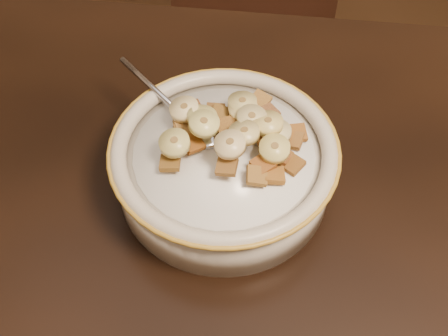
# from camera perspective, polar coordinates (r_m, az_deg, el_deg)

# --- Properties ---
(table) EXTENTS (1.43, 0.94, 0.04)m
(table) POSITION_cam_1_polar(r_m,az_deg,el_deg) (0.58, 11.86, -14.89)
(table) COLOR black
(table) RESTS_ON floor
(chair) EXTENTS (0.43, 0.43, 0.85)m
(chair) POSITION_cam_1_polar(r_m,az_deg,el_deg) (1.23, 2.53, 9.56)
(chair) COLOR black
(chair) RESTS_ON floor
(cereal_bowl) EXTENTS (0.23, 0.23, 0.05)m
(cereal_bowl) POSITION_cam_1_polar(r_m,az_deg,el_deg) (0.60, -0.00, -0.15)
(cereal_bowl) COLOR beige
(cereal_bowl) RESTS_ON table
(milk) EXTENTS (0.19, 0.19, 0.00)m
(milk) POSITION_cam_1_polar(r_m,az_deg,el_deg) (0.58, -0.00, 1.51)
(milk) COLOR white
(milk) RESTS_ON cereal_bowl
(spoon) EXTENTS (0.07, 0.07, 0.01)m
(spoon) POSITION_cam_1_polar(r_m,az_deg,el_deg) (0.60, -2.47, 3.73)
(spoon) COLOR #B1B4C2
(spoon) RESTS_ON cereal_bowl
(cereal_square_0) EXTENTS (0.03, 0.03, 0.01)m
(cereal_square_0) POSITION_cam_1_polar(r_m,az_deg,el_deg) (0.56, 3.99, 0.39)
(cereal_square_0) COLOR brown
(cereal_square_0) RESTS_ON milk
(cereal_square_1) EXTENTS (0.02, 0.02, 0.01)m
(cereal_square_1) POSITION_cam_1_polar(r_m,az_deg,el_deg) (0.57, -4.58, 2.35)
(cereal_square_1) COLOR brown
(cereal_square_1) RESTS_ON milk
(cereal_square_2) EXTENTS (0.03, 0.03, 0.01)m
(cereal_square_2) POSITION_cam_1_polar(r_m,az_deg,el_deg) (0.59, 1.87, 4.95)
(cereal_square_2) COLOR olive
(cereal_square_2) RESTS_ON milk
(cereal_square_3) EXTENTS (0.02, 0.02, 0.01)m
(cereal_square_3) POSITION_cam_1_polar(r_m,az_deg,el_deg) (0.60, -0.34, 5.52)
(cereal_square_3) COLOR brown
(cereal_square_3) RESTS_ON milk
(cereal_square_4) EXTENTS (0.02, 0.02, 0.01)m
(cereal_square_4) POSITION_cam_1_polar(r_m,az_deg,el_deg) (0.58, 3.91, 3.76)
(cereal_square_4) COLOR #9C6021
(cereal_square_4) RESTS_ON milk
(cereal_square_5) EXTENTS (0.03, 0.03, 0.01)m
(cereal_square_5) POSITION_cam_1_polar(r_m,az_deg,el_deg) (0.58, 0.30, 4.37)
(cereal_square_5) COLOR olive
(cereal_square_5) RESTS_ON milk
(cereal_square_6) EXTENTS (0.02, 0.02, 0.01)m
(cereal_square_6) POSITION_cam_1_polar(r_m,az_deg,el_deg) (0.55, 3.35, -0.79)
(cereal_square_6) COLOR brown
(cereal_square_6) RESTS_ON milk
(cereal_square_7) EXTENTS (0.03, 0.03, 0.01)m
(cereal_square_7) POSITION_cam_1_polar(r_m,az_deg,el_deg) (0.57, 5.79, 1.32)
(cereal_square_7) COLOR brown
(cereal_square_7) RESTS_ON milk
(cereal_square_8) EXTENTS (0.03, 0.03, 0.01)m
(cereal_square_8) POSITION_cam_1_polar(r_m,az_deg,el_deg) (0.63, 3.69, 6.87)
(cereal_square_8) COLOR olive
(cereal_square_8) RESTS_ON milk
(cereal_square_9) EXTENTS (0.02, 0.02, 0.01)m
(cereal_square_9) POSITION_cam_1_polar(r_m,az_deg,el_deg) (0.61, -0.83, 5.83)
(cereal_square_9) COLOR brown
(cereal_square_9) RESTS_ON milk
(cereal_square_10) EXTENTS (0.02, 0.02, 0.01)m
(cereal_square_10) POSITION_cam_1_polar(r_m,az_deg,el_deg) (0.59, 7.39, 3.55)
(cereal_square_10) COLOR brown
(cereal_square_10) RESTS_ON milk
(cereal_square_11) EXTENTS (0.02, 0.02, 0.01)m
(cereal_square_11) POSITION_cam_1_polar(r_m,az_deg,el_deg) (0.56, 5.14, -0.72)
(cereal_square_11) COLOR #975F26
(cereal_square_11) RESTS_ON milk
(cereal_square_12) EXTENTS (0.03, 0.03, 0.01)m
(cereal_square_12) POSITION_cam_1_polar(r_m,az_deg,el_deg) (0.60, 4.70, 4.85)
(cereal_square_12) COLOR brown
(cereal_square_12) RESTS_ON milk
(cereal_square_13) EXTENTS (0.03, 0.03, 0.01)m
(cereal_square_13) POSITION_cam_1_polar(r_m,az_deg,el_deg) (0.59, 7.02, 2.84)
(cereal_square_13) COLOR brown
(cereal_square_13) RESTS_ON milk
(cereal_square_14) EXTENTS (0.03, 0.03, 0.01)m
(cereal_square_14) POSITION_cam_1_polar(r_m,az_deg,el_deg) (0.58, 4.17, 3.32)
(cereal_square_14) COLOR brown
(cereal_square_14) RESTS_ON milk
(cereal_square_15) EXTENTS (0.02, 0.02, 0.01)m
(cereal_square_15) POSITION_cam_1_polar(r_m,az_deg,el_deg) (0.55, 0.29, 0.17)
(cereal_square_15) COLOR brown
(cereal_square_15) RESTS_ON milk
(cereal_square_16) EXTENTS (0.03, 0.03, 0.01)m
(cereal_square_16) POSITION_cam_1_polar(r_m,az_deg,el_deg) (0.58, -4.03, 3.85)
(cereal_square_16) COLOR brown
(cereal_square_16) RESTS_ON milk
(cereal_square_17) EXTENTS (0.02, 0.02, 0.01)m
(cereal_square_17) POSITION_cam_1_polar(r_m,az_deg,el_deg) (0.56, -5.50, 0.54)
(cereal_square_17) COLOR brown
(cereal_square_17) RESTS_ON milk
(cereal_square_18) EXTENTS (0.03, 0.03, 0.01)m
(cereal_square_18) POSITION_cam_1_polar(r_m,az_deg,el_deg) (0.59, -4.09, 4.35)
(cereal_square_18) COLOR olive
(cereal_square_18) RESTS_ON milk
(cereal_square_19) EXTENTS (0.03, 0.03, 0.01)m
(cereal_square_19) POSITION_cam_1_polar(r_m,az_deg,el_deg) (0.61, 4.50, 5.60)
(cereal_square_19) COLOR brown
(cereal_square_19) RESTS_ON milk
(cereal_square_20) EXTENTS (0.03, 0.03, 0.01)m
(cereal_square_20) POSITION_cam_1_polar(r_m,az_deg,el_deg) (0.62, -3.32, 6.25)
(cereal_square_20) COLOR brown
(cereal_square_20) RESTS_ON milk
(cereal_square_21) EXTENTS (0.03, 0.03, 0.01)m
(cereal_square_21) POSITION_cam_1_polar(r_m,az_deg,el_deg) (0.57, -4.33, 2.45)
(cereal_square_21) COLOR brown
(cereal_square_21) RESTS_ON milk
(cereal_square_22) EXTENTS (0.03, 0.03, 0.01)m
(cereal_square_22) POSITION_cam_1_polar(r_m,az_deg,el_deg) (0.57, -3.18, 2.54)
(cereal_square_22) COLOR #633810
(cereal_square_22) RESTS_ON milk
(cereal_square_23) EXTENTS (0.03, 0.03, 0.01)m
(cereal_square_23) POSITION_cam_1_polar(r_m,az_deg,el_deg) (0.57, 6.96, 0.39)
(cereal_square_23) COLOR brown
(cereal_square_23) RESTS_ON milk
(cereal_square_24) EXTENTS (0.03, 0.03, 0.01)m
(cereal_square_24) POSITION_cam_1_polar(r_m,az_deg,el_deg) (0.59, -3.84, 4.02)
(cereal_square_24) COLOR brown
(cereal_square_24) RESTS_ON milk
(banana_slice_0) EXTENTS (0.04, 0.04, 0.01)m
(banana_slice_0) POSITION_cam_1_polar(r_m,az_deg,el_deg) (0.59, 1.98, 5.92)
(banana_slice_0) COLOR beige
(banana_slice_0) RESTS_ON milk
(banana_slice_1) EXTENTS (0.04, 0.04, 0.01)m
(banana_slice_1) POSITION_cam_1_polar(r_m,az_deg,el_deg) (0.58, 2.84, 5.06)
(banana_slice_1) COLOR #D4C27D
(banana_slice_1) RESTS_ON milk
(banana_slice_2) EXTENTS (0.04, 0.04, 0.02)m
(banana_slice_2) POSITION_cam_1_polar(r_m,az_deg,el_deg) (0.56, -5.05, 2.53)
(banana_slice_2) COLOR #E0D27D
(banana_slice_2) RESTS_ON milk
(banana_slice_3) EXTENTS (0.03, 0.03, 0.02)m
(banana_slice_3) POSITION_cam_1_polar(r_m,az_deg,el_deg) (0.56, 2.07, 3.59)
(banana_slice_3) COLOR tan
(banana_slice_3) RESTS_ON milk
(banana_slice_4) EXTENTS (0.04, 0.04, 0.01)m
(banana_slice_4) POSITION_cam_1_polar(r_m,az_deg,el_deg) (0.60, 1.87, 6.61)
(banana_slice_4) COLOR tan
(banana_slice_4) RESTS_ON milk
(banana_slice_5) EXTENTS (0.03, 0.03, 0.01)m
(banana_slice_5) POSITION_cam_1_polar(r_m,az_deg,el_deg) (0.57, 4.48, 4.56)
(banana_slice_5) COLOR #E0D272
(banana_slice_5) RESTS_ON milk
(banana_slice_6) EXTENTS (0.04, 0.04, 0.01)m
(banana_slice_6) POSITION_cam_1_polar(r_m,az_deg,el_deg) (0.58, -2.24, 5.11)
(banana_slice_6) COLOR #EBDD83
(banana_slice_6) RESTS_ON milk
(banana_slice_7) EXTENTS (0.04, 0.04, 0.02)m
(banana_slice_7) POSITION_cam_1_polar(r_m,az_deg,el_deg) (0.56, 5.16, 1.96)
(banana_slice_7) COLOR #E1CD6F
(banana_slice_7) RESTS_ON milk
(banana_slice_8) EXTENTS (0.04, 0.04, 0.02)m
(banana_slice_8) POSITION_cam_1_polar(r_m,az_deg,el_deg) (0.59, -4.05, 5.98)
(banana_slice_8) COLOR #FAEA9C
(banana_slice_8) RESTS_ON milk
(banana_slice_9) EXTENTS (0.03, 0.03, 0.01)m
(banana_slice_9) POSITION_cam_1_polar(r_m,az_deg,el_deg) (0.58, 5.33, 3.62)
(banana_slice_9) COLOR #DAD288
(banana_slice_9) RESTS_ON milk
(banana_slice_10) EXTENTS (0.04, 0.04, 0.01)m
(banana_slice_10) POSITION_cam_1_polar(r_m,az_deg,el_deg) (0.54, 0.61, 2.40)
(banana_slice_10) COLOR beige
(banana_slice_10) RESTS_ON milk
(banana_slice_11) EXTENTS (0.04, 0.04, 0.01)m
(banana_slice_11) POSITION_cam_1_polar(r_m,az_deg,el_deg) (0.56, -2.04, 4.52)
(banana_slice_11) COLOR #CCC366
(banana_slice_11) RESTS_ON milk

